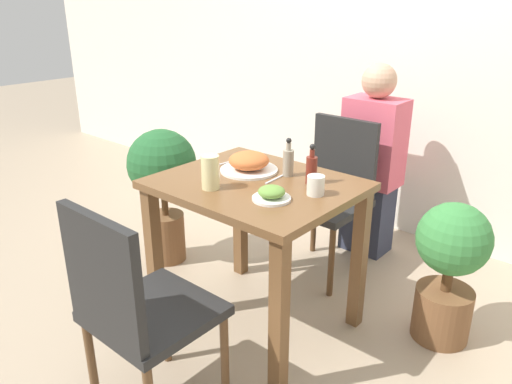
{
  "coord_description": "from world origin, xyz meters",
  "views": [
    {
      "loc": [
        1.37,
        -1.58,
        1.52
      ],
      "look_at": [
        0.0,
        0.0,
        0.69
      ],
      "focal_mm": 35.0,
      "sensor_mm": 36.0,
      "label": 1
    }
  ],
  "objects": [
    {
      "name": "potted_plant_right",
      "position": [
        0.74,
        0.48,
        0.39
      ],
      "size": [
        0.33,
        0.33,
        0.68
      ],
      "color": "brown",
      "rests_on": "ground_plane"
    },
    {
      "name": "chair_near",
      "position": [
        0.07,
        -0.73,
        0.5
      ],
      "size": [
        0.42,
        0.42,
        0.89
      ],
      "rotation": [
        0.0,
        0.0,
        3.14
      ],
      "color": "black",
      "rests_on": "ground_plane"
    },
    {
      "name": "dining_table",
      "position": [
        0.0,
        0.0,
        0.61
      ],
      "size": [
        0.86,
        0.71,
        0.74
      ],
      "color": "brown",
      "rests_on": "ground_plane"
    },
    {
      "name": "drink_cup",
      "position": [
        0.29,
        0.04,
        0.79
      ],
      "size": [
        0.07,
        0.07,
        0.08
      ],
      "color": "silver",
      "rests_on": "dining_table"
    },
    {
      "name": "condiment_bottle",
      "position": [
        0.2,
        0.14,
        0.81
      ],
      "size": [
        0.05,
        0.05,
        0.18
      ],
      "color": "maroon",
      "rests_on": "dining_table"
    },
    {
      "name": "juice_glass",
      "position": [
        -0.09,
        -0.19,
        0.82
      ],
      "size": [
        0.08,
        0.08,
        0.15
      ],
      "color": "beige",
      "rests_on": "dining_table"
    },
    {
      "name": "wall_back",
      "position": [
        0.0,
        1.47,
        1.3
      ],
      "size": [
        8.0,
        0.05,
        2.6
      ],
      "color": "silver",
      "rests_on": "ground_plane"
    },
    {
      "name": "potted_plant_left",
      "position": [
        -0.83,
        0.13,
        0.53
      ],
      "size": [
        0.4,
        0.4,
        0.82
      ],
      "color": "brown",
      "rests_on": "ground_plane"
    },
    {
      "name": "spoon_utensil",
      "position": [
        0.05,
        0.09,
        0.75
      ],
      "size": [
        0.02,
        0.17,
        0.0
      ],
      "rotation": [
        0.0,
        0.0,
        1.64
      ],
      "color": "silver",
      "rests_on": "dining_table"
    },
    {
      "name": "food_plate",
      "position": [
        -0.12,
        0.09,
        0.79
      ],
      "size": [
        0.27,
        0.27,
        0.09
      ],
      "color": "white",
      "rests_on": "dining_table"
    },
    {
      "name": "chair_far",
      "position": [
        -0.03,
        0.7,
        0.5
      ],
      "size": [
        0.42,
        0.42,
        0.89
      ],
      "color": "black",
      "rests_on": "ground_plane"
    },
    {
      "name": "person_figure",
      "position": [
        0.03,
        1.04,
        0.58
      ],
      "size": [
        0.34,
        0.22,
        1.17
      ],
      "color": "#2D3347",
      "rests_on": "ground_plane"
    },
    {
      "name": "side_plate",
      "position": [
        0.19,
        -0.12,
        0.77
      ],
      "size": [
        0.16,
        0.16,
        0.06
      ],
      "color": "white",
      "rests_on": "dining_table"
    },
    {
      "name": "ground_plane",
      "position": [
        0.0,
        0.0,
        0.0
      ],
      "size": [
        16.0,
        16.0,
        0.0
      ],
      "primitive_type": "plane",
      "color": "tan"
    },
    {
      "name": "fork_utensil",
      "position": [
        -0.29,
        0.09,
        0.75
      ],
      "size": [
        0.03,
        0.19,
        0.0
      ],
      "rotation": [
        0.0,
        0.0,
        1.44
      ],
      "color": "silver",
      "rests_on": "dining_table"
    },
    {
      "name": "sauce_bottle",
      "position": [
        0.06,
        0.16,
        0.81
      ],
      "size": [
        0.05,
        0.05,
        0.18
      ],
      "color": "gray",
      "rests_on": "dining_table"
    }
  ]
}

